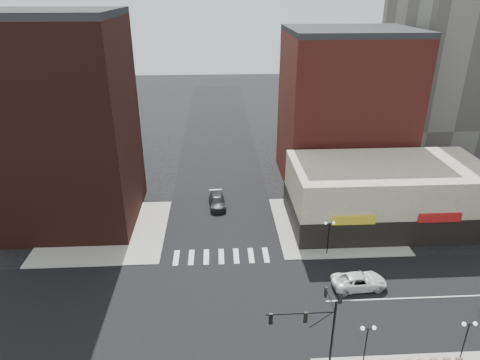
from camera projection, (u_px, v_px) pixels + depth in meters
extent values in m
plane|color=black|center=(224.00, 305.00, 41.15)|extent=(240.00, 240.00, 0.00)
cube|color=black|center=(224.00, 305.00, 41.15)|extent=(200.00, 14.00, 0.02)
cube|color=black|center=(224.00, 305.00, 41.14)|extent=(14.00, 200.00, 0.02)
cube|color=gray|center=(106.00, 231.00, 53.59)|extent=(15.00, 15.00, 0.12)
cube|color=gray|center=(334.00, 224.00, 55.05)|extent=(15.00, 15.00, 0.12)
cube|color=#341610|center=(63.00, 127.00, 51.88)|extent=(16.00, 15.00, 25.00)
cube|color=#341610|center=(18.00, 138.00, 68.00)|extent=(20.00, 18.00, 12.00)
cube|color=maroon|center=(344.00, 110.00, 64.43)|extent=(18.00, 15.00, 22.00)
cube|color=beige|center=(386.00, 194.00, 54.22)|extent=(24.00, 12.00, 8.00)
cube|color=black|center=(384.00, 210.00, 55.16)|extent=(24.20, 12.20, 3.40)
cylinder|color=black|center=(332.00, 338.00, 32.66)|extent=(0.18, 0.18, 7.00)
cylinder|color=black|center=(301.00, 313.00, 31.50)|extent=(5.20, 0.11, 0.11)
cylinder|color=black|center=(321.00, 320.00, 31.87)|extent=(1.72, 0.06, 1.46)
cylinder|color=black|center=(330.00, 299.00, 33.00)|extent=(0.11, 3.00, 0.11)
cube|color=black|center=(271.00, 319.00, 31.56)|extent=(0.28, 0.18, 0.95)
sphere|color=red|center=(271.00, 316.00, 31.43)|extent=(0.16, 0.16, 0.16)
cube|color=black|center=(306.00, 317.00, 31.69)|extent=(0.28, 0.18, 0.95)
sphere|color=red|center=(306.00, 314.00, 31.56)|extent=(0.16, 0.16, 0.16)
cube|color=black|center=(326.00, 292.00, 34.35)|extent=(0.18, 0.28, 0.95)
sphere|color=red|center=(326.00, 289.00, 34.22)|extent=(0.16, 0.16, 0.16)
cube|color=black|center=(340.00, 298.00, 31.11)|extent=(0.28, 0.18, 0.95)
sphere|color=red|center=(341.00, 295.00, 30.99)|extent=(0.16, 0.16, 0.16)
cylinder|color=black|center=(365.00, 348.00, 33.55)|extent=(0.11, 0.11, 4.00)
cylinder|color=black|center=(368.00, 329.00, 32.77)|extent=(0.90, 0.06, 0.06)
sphere|color=white|center=(363.00, 328.00, 32.71)|extent=(0.32, 0.32, 0.32)
sphere|color=white|center=(374.00, 328.00, 32.75)|extent=(0.32, 0.32, 0.32)
cylinder|color=black|center=(464.00, 343.00, 33.96)|extent=(0.11, 0.11, 4.00)
cylinder|color=black|center=(469.00, 325.00, 33.18)|extent=(0.90, 0.06, 0.06)
sphere|color=white|center=(464.00, 324.00, 33.11)|extent=(0.32, 0.32, 0.32)
sphere|color=white|center=(475.00, 324.00, 33.16)|extent=(0.32, 0.32, 0.32)
cylinder|color=black|center=(328.00, 238.00, 48.17)|extent=(0.11, 0.11, 4.00)
cylinder|color=black|center=(330.00, 224.00, 47.38)|extent=(0.90, 0.06, 0.06)
sphere|color=white|center=(326.00, 223.00, 47.32)|extent=(0.32, 0.32, 0.32)
sphere|color=white|center=(334.00, 223.00, 47.36)|extent=(0.32, 0.32, 0.32)
sphere|color=gray|center=(434.00, 360.00, 34.55)|extent=(0.60, 0.60, 0.60)
sphere|color=gray|center=(446.00, 360.00, 34.60)|extent=(0.60, 0.60, 0.60)
sphere|color=gray|center=(459.00, 359.00, 34.66)|extent=(0.60, 0.60, 0.60)
imported|color=white|center=(359.00, 281.00, 43.33)|extent=(5.72, 2.96, 1.54)
imported|color=black|center=(217.00, 201.00, 59.46)|extent=(2.54, 5.45, 1.54)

